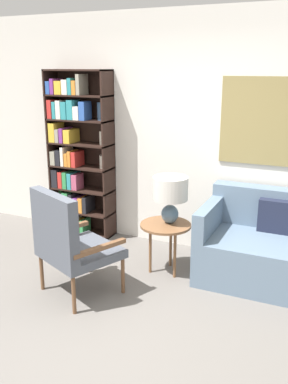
# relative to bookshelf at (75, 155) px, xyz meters

# --- Properties ---
(ground_plane) EXTENTS (14.00, 14.00, 0.00)m
(ground_plane) POSITION_rel_bookshelf_xyz_m (1.28, -1.84, -1.03)
(ground_plane) COLOR #66605B
(wall_back) EXTENTS (6.40, 0.08, 2.70)m
(wall_back) POSITION_rel_bookshelf_xyz_m (1.35, 0.19, 0.32)
(wall_back) COLOR silver
(wall_back) RESTS_ON ground_plane
(bookshelf) EXTENTS (0.81, 0.30, 2.06)m
(bookshelf) POSITION_rel_bookshelf_xyz_m (0.00, 0.00, 0.00)
(bookshelf) COLOR black
(bookshelf) RESTS_ON ground_plane
(armchair) EXTENTS (0.85, 0.84, 1.03)m
(armchair) POSITION_rel_bookshelf_xyz_m (0.82, -1.42, -0.45)
(armchair) COLOR brown
(armchair) RESTS_ON ground_plane
(side_table) EXTENTS (0.53, 0.53, 0.54)m
(side_table) POSITION_rel_bookshelf_xyz_m (1.46, -0.59, -0.55)
(side_table) COLOR brown
(side_table) RESTS_ON ground_plane
(table_lamp) EXTENTS (0.36, 0.36, 0.49)m
(table_lamp) POSITION_rel_bookshelf_xyz_m (1.48, -0.54, -0.17)
(table_lamp) COLOR slate
(table_lamp) RESTS_ON side_table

